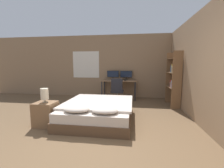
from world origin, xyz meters
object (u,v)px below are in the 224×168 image
(bedside_lamp, at_px, (45,94))
(desk, at_px, (119,82))
(computer_mouse, at_px, (125,80))
(bookshelf, at_px, (174,77))
(monitor_right, at_px, (126,75))
(keyboard, at_px, (118,81))
(office_chair, at_px, (117,93))
(bed, at_px, (98,111))
(nightstand, at_px, (46,114))
(monitor_left, at_px, (113,74))

(bedside_lamp, height_order, desk, bedside_lamp)
(computer_mouse, xyz_separation_m, bookshelf, (1.67, -0.67, 0.22))
(monitor_right, xyz_separation_m, keyboard, (-0.29, -0.48, -0.21))
(bedside_lamp, relative_size, bookshelf, 0.17)
(computer_mouse, xyz_separation_m, office_chair, (-0.27, -0.47, -0.43))
(computer_mouse, bearing_deg, bed, -103.65)
(nightstand, height_order, bedside_lamp, bedside_lamp)
(keyboard, xyz_separation_m, bookshelf, (1.95, -0.67, 0.23))
(desk, distance_m, keyboard, 0.26)
(desk, distance_m, monitor_right, 0.49)
(bed, relative_size, office_chair, 2.13)
(keyboard, height_order, office_chair, office_chair)
(office_chair, bearing_deg, monitor_right, 73.37)
(monitor_right, height_order, bookshelf, bookshelf)
(monitor_left, distance_m, bookshelf, 2.51)
(monitor_left, bearing_deg, desk, -40.09)
(desk, bearing_deg, bedside_lamp, -114.66)
(nightstand, bearing_deg, bed, 25.82)
(bedside_lamp, height_order, office_chair, office_chair)
(monitor_left, bearing_deg, nightstand, -108.74)
(desk, relative_size, bookshelf, 0.78)
(bed, height_order, bedside_lamp, bedside_lamp)
(monitor_right, bearing_deg, nightstand, -117.12)
(nightstand, xyz_separation_m, monitor_right, (1.69, 3.30, 0.72))
(computer_mouse, relative_size, office_chair, 0.08)
(monitor_right, relative_size, computer_mouse, 7.26)
(bed, height_order, keyboard, keyboard)
(bookshelf, bearing_deg, desk, 155.09)
(monitor_left, bearing_deg, keyboard, -59.11)
(nightstand, xyz_separation_m, office_chair, (1.41, 2.35, 0.09))
(nightstand, distance_m, monitor_left, 3.56)
(bedside_lamp, distance_m, monitor_right, 3.72)
(nightstand, relative_size, desk, 0.39)
(bed, relative_size, bedside_lamp, 6.09)
(monitor_right, bearing_deg, bookshelf, -34.55)
(bedside_lamp, xyz_separation_m, monitor_right, (1.69, 3.30, 0.26))
(monitor_left, relative_size, keyboard, 1.39)
(office_chair, bearing_deg, desk, 90.21)
(monitor_right, height_order, keyboard, monitor_right)
(nightstand, bearing_deg, computer_mouse, 59.28)
(bedside_lamp, bearing_deg, desk, 65.34)
(nightstand, xyz_separation_m, bedside_lamp, (0.00, 0.00, 0.47))
(monitor_left, distance_m, keyboard, 0.60)
(computer_mouse, distance_m, office_chair, 0.69)
(office_chair, bearing_deg, bookshelf, -5.83)
(nightstand, height_order, bookshelf, bookshelf)
(bedside_lamp, relative_size, monitor_left, 0.63)
(bedside_lamp, relative_size, computer_mouse, 4.59)
(keyboard, bearing_deg, monitor_right, 59.11)
(monitor_right, bearing_deg, monitor_left, 180.00)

